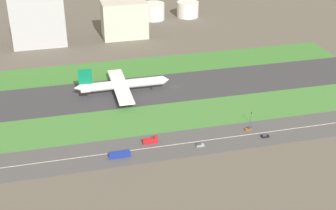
# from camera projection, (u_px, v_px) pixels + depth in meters

# --- Properties ---
(ground_plane) EXTENTS (800.00, 800.00, 0.00)m
(ground_plane) POSITION_uv_depth(u_px,v_px,m) (176.00, 87.00, 332.56)
(ground_plane) COLOR #5B564C
(runway) EXTENTS (280.00, 46.00, 0.10)m
(runway) POSITION_uv_depth(u_px,v_px,m) (176.00, 87.00, 332.54)
(runway) COLOR #38383D
(runway) RESTS_ON ground_plane
(grass_median_north) EXTENTS (280.00, 36.00, 0.10)m
(grass_median_north) POSITION_uv_depth(u_px,v_px,m) (162.00, 65.00, 367.85)
(grass_median_north) COLOR #3D7A33
(grass_median_north) RESTS_ON ground_plane
(grass_median_south) EXTENTS (280.00, 36.00, 0.10)m
(grass_median_south) POSITION_uv_depth(u_px,v_px,m) (193.00, 114.00, 297.23)
(grass_median_south) COLOR #427F38
(grass_median_south) RESTS_ON ground_plane
(highway) EXTENTS (280.00, 28.00, 0.10)m
(highway) POSITION_uv_depth(u_px,v_px,m) (209.00, 140.00, 269.67)
(highway) COLOR #4C4C4F
(highway) RESTS_ON ground_plane
(highway_centerline) EXTENTS (266.00, 0.50, 0.01)m
(highway_centerline) POSITION_uv_depth(u_px,v_px,m) (209.00, 140.00, 269.64)
(highway_centerline) COLOR silver
(highway_centerline) RESTS_ON highway
(airliner) EXTENTS (65.00, 56.00, 19.70)m
(airliner) POSITION_uv_depth(u_px,v_px,m) (121.00, 85.00, 321.35)
(airliner) COLOR white
(airliner) RESTS_ON runway
(car_2) EXTENTS (4.40, 1.80, 2.00)m
(car_2) POSITION_uv_depth(u_px,v_px,m) (249.00, 129.00, 279.32)
(car_2) COLOR brown
(car_2) RESTS_ON highway
(car_3) EXTENTS (4.40, 1.80, 2.00)m
(car_3) POSITION_uv_depth(u_px,v_px,m) (265.00, 136.00, 271.92)
(car_3) COLOR black
(car_3) RESTS_ON highway
(bus_0) EXTENTS (11.60, 2.50, 3.50)m
(bus_0) POSITION_uv_depth(u_px,v_px,m) (120.00, 154.00, 253.29)
(bus_0) COLOR navy
(bus_0) RESTS_ON highway
(car_1) EXTENTS (4.40, 1.80, 2.00)m
(car_1) POSITION_uv_depth(u_px,v_px,m) (200.00, 145.00, 263.45)
(car_1) COLOR #99999E
(car_1) RESTS_ON highway
(truck_0) EXTENTS (8.40, 2.50, 4.00)m
(truck_0) POSITION_uv_depth(u_px,v_px,m) (151.00, 141.00, 266.13)
(truck_0) COLOR #B2191E
(truck_0) RESTS_ON highway
(traffic_light) EXTENTS (0.36, 0.50, 7.20)m
(traffic_light) POSITION_uv_depth(u_px,v_px,m) (251.00, 116.00, 285.65)
(traffic_light) COLOR #4C4C51
(traffic_light) RESTS_ON highway
(terminal_building) EXTENTS (43.95, 29.70, 43.76)m
(terminal_building) POSITION_uv_depth(u_px,v_px,m) (38.00, 19.00, 401.14)
(terminal_building) COLOR #B2B2B7
(terminal_building) RESTS_ON ground_plane
(hangar_building) EXTENTS (39.15, 24.15, 32.03)m
(hangar_building) POSITION_uv_depth(u_px,v_px,m) (124.00, 19.00, 419.80)
(hangar_building) COLOR beige
(hangar_building) RESTS_ON ground_plane
(fuel_tank_west) EXTENTS (25.19, 25.19, 13.44)m
(fuel_tank_west) POSITION_uv_depth(u_px,v_px,m) (121.00, 15.00, 463.62)
(fuel_tank_west) COLOR silver
(fuel_tank_west) RESTS_ON ground_plane
(fuel_tank_centre) EXTENTS (21.93, 21.93, 16.19)m
(fuel_tank_centre) POSITION_uv_depth(u_px,v_px,m) (153.00, 11.00, 470.07)
(fuel_tank_centre) COLOR silver
(fuel_tank_centre) RESTS_ON ground_plane
(fuel_tank_east) EXTENTS (21.77, 21.77, 15.20)m
(fuel_tank_east) POSITION_uv_depth(u_px,v_px,m) (188.00, 9.00, 477.98)
(fuel_tank_east) COLOR silver
(fuel_tank_east) RESTS_ON ground_plane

